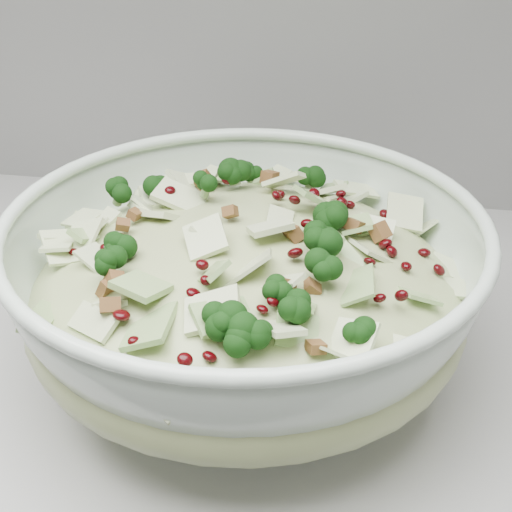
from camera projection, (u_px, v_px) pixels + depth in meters
The scene contains 2 objects.
mixing_bowl at pixel (246, 294), 0.61m from camera, with size 0.50×0.50×0.16m.
salad at pixel (246, 269), 0.60m from camera, with size 0.43×0.43×0.16m.
Camera 1 is at (-0.21, 1.10, 1.32)m, focal length 50.00 mm.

